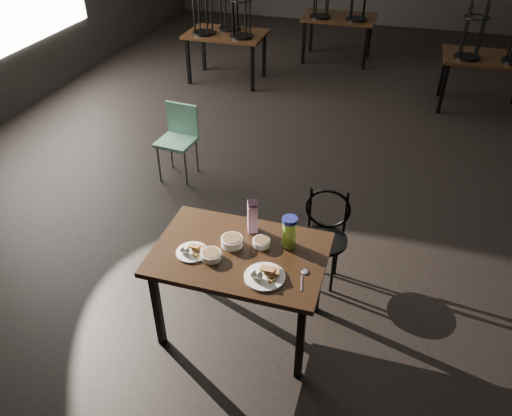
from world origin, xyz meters
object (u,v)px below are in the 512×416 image
(juice_carton, at_px, (253,216))
(bentwood_chair, at_px, (325,230))
(main_table, at_px, (240,260))
(school_chair, at_px, (179,135))
(water_bottle, at_px, (289,232))

(juice_carton, relative_size, bentwood_chair, 0.34)
(main_table, distance_m, juice_carton, 0.33)
(main_table, distance_m, school_chair, 2.38)
(water_bottle, relative_size, bentwood_chair, 0.29)
(school_chair, bearing_deg, bentwood_chair, -27.92)
(main_table, bearing_deg, bentwood_chair, 56.78)
(main_table, bearing_deg, water_bottle, 28.46)
(school_chair, bearing_deg, juice_carton, -45.71)
(main_table, height_order, bentwood_chair, bentwood_chair)
(main_table, height_order, juice_carton, juice_carton)
(juice_carton, height_order, bentwood_chair, juice_carton)
(juice_carton, xyz_separation_m, school_chair, (-1.36, 1.70, -0.39))
(juice_carton, bearing_deg, bentwood_chair, 46.16)
(juice_carton, height_order, water_bottle, juice_carton)
(juice_carton, distance_m, water_bottle, 0.30)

